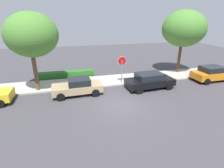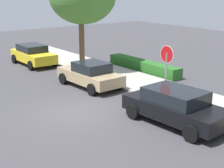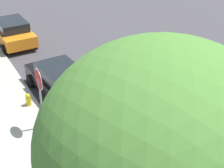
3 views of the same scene
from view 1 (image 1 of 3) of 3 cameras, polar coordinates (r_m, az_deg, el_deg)
name	(u,v)px [view 1 (image 1 of 3)]	position (r m, az deg, el deg)	size (l,w,h in m)	color
ground_plane	(120,104)	(13.35, 2.51, -6.63)	(60.00, 60.00, 0.00)	#423F44
sidewalk_curb	(105,81)	(17.95, -2.33, 1.07)	(32.00, 3.08, 0.14)	#B2ADA3
stop_sign	(122,65)	(16.70, 3.25, 6.16)	(0.84, 0.08, 2.76)	gray
parked_car_black	(150,80)	(16.38, 12.18, 1.14)	(4.49, 2.29, 1.44)	black
parked_car_tan	(78,87)	(14.99, -11.16, -0.82)	(4.17, 2.08, 1.42)	tan
parked_car_orange	(212,73)	(20.73, 29.90, 3.04)	(4.18, 2.11, 1.52)	orange
street_tree_near_corner	(184,29)	(21.43, 22.40, 16.36)	(4.67, 4.67, 6.98)	#513823
street_tree_mid_block	(32,35)	(15.86, -24.73, 14.33)	(4.18, 4.18, 6.66)	brown
fire_hydrant	(139,79)	(17.83, 8.91, 1.66)	(0.30, 0.22, 0.72)	gold
front_yard_hedge	(66,75)	(19.63, -14.86, 2.99)	(6.07, 0.87, 0.70)	#286623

